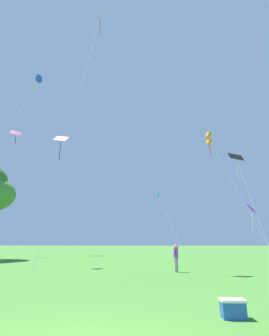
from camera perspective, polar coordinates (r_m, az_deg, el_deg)
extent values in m
cube|color=orange|center=(43.81, 15.88, 7.03)|extent=(0.96, 0.98, 0.88)
cube|color=orange|center=(43.37, 16.00, 5.58)|extent=(0.96, 0.98, 0.88)
cylinder|color=#3F382D|center=(43.59, 15.94, 6.31)|extent=(0.05, 0.05, 1.70)
cylinder|color=red|center=(42.73, 16.23, 3.85)|extent=(0.17, 0.44, 2.58)
cylinder|color=silver|center=(36.21, 21.13, -3.71)|extent=(2.87, 11.18, 17.79)
cube|color=yellow|center=(29.70, -7.57, 30.23)|extent=(1.27, 0.87, 0.85)
cylinder|color=#3F382D|center=(29.70, -7.57, 30.23)|extent=(0.90, 0.53, 0.32)
cylinder|color=red|center=(28.70, -7.56, 28.40)|extent=(0.19, 0.13, 1.92)
cylinder|color=silver|center=(19.75, -12.38, 13.98)|extent=(1.08, 7.33, 23.12)
cube|color=pink|center=(46.70, -24.61, 7.01)|extent=(1.51, 1.31, 1.21)
cylinder|color=#3F382D|center=(46.70, -24.61, 7.01)|extent=(1.28, 0.11, 0.51)
cylinder|color=black|center=(46.07, -24.64, 5.68)|extent=(0.49, 0.34, 1.46)
cube|color=teal|center=(46.22, 5.13, -5.49)|extent=(0.45, 0.44, 0.38)
cube|color=teal|center=(46.13, 5.15, -6.09)|extent=(0.45, 0.44, 0.38)
cylinder|color=#3F382D|center=(46.17, 5.14, -5.79)|extent=(0.02, 0.02, 0.71)
cylinder|color=yellow|center=(45.82, 5.20, -7.03)|extent=(0.08, 0.41, 1.45)
cylinder|color=silver|center=(40.78, 7.74, -11.49)|extent=(3.07, 9.76, 9.95)
cube|color=black|center=(26.14, 21.32, 2.32)|extent=(1.36, 0.98, 1.02)
cylinder|color=#3F382D|center=(26.14, 21.32, 2.32)|extent=(1.29, 0.06, 0.34)
cylinder|color=silver|center=(25.85, 21.64, -0.48)|extent=(0.14, 0.21, 1.63)
cylinder|color=silver|center=(22.21, 24.46, -7.08)|extent=(0.42, 6.13, 9.45)
cube|color=purple|center=(50.93, 24.24, -8.09)|extent=(1.91, 2.32, 2.06)
cylinder|color=#3F382D|center=(50.93, 24.24, -8.09)|extent=(1.60, 0.28, 1.12)
cylinder|color=silver|center=(50.73, 24.43, -10.72)|extent=(0.31, 0.23, 3.25)
cylinder|color=silver|center=(48.41, 25.67, -12.26)|extent=(0.18, 4.73, 7.51)
cube|color=red|center=(48.81, -15.76, 6.26)|extent=(2.68, 1.44, 1.59)
cylinder|color=#3F382D|center=(48.81, -15.76, 6.26)|extent=(1.74, 0.68, 0.55)
cylinder|color=black|center=(48.12, -16.01, 3.54)|extent=(0.28, 0.42, 3.39)
cylinder|color=silver|center=(41.30, -20.08, -3.87)|extent=(1.36, 10.94, 19.71)
cone|color=blue|center=(30.85, -20.64, 17.84)|extent=(1.16, 1.13, 1.03)
cylinder|color=yellow|center=(30.27, -21.15, 16.13)|extent=(0.33, 0.21, 1.51)
cylinder|color=silver|center=(23.00, -26.89, 4.54)|extent=(0.48, 9.28, 18.42)
cylinder|color=gray|center=(18.03, 9.34, -20.26)|extent=(0.11, 0.11, 0.83)
cylinder|color=gray|center=(17.89, 9.00, -20.31)|extent=(0.11, 0.11, 0.83)
cube|color=purple|center=(17.92, 9.06, -17.96)|extent=(0.28, 0.28, 0.63)
cylinder|color=purple|center=(18.02, 9.29, -17.44)|extent=(0.25, 0.27, 0.58)
cylinder|color=purple|center=(17.81, 8.79, -17.48)|extent=(0.25, 0.27, 0.58)
sphere|color=tan|center=(17.91, 9.00, -16.59)|extent=(0.23, 0.23, 0.23)
cube|color=#2351B2|center=(7.70, 20.79, -27.09)|extent=(0.56, 0.36, 0.38)
cube|color=white|center=(7.66, 20.61, -25.48)|extent=(0.60, 0.40, 0.06)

